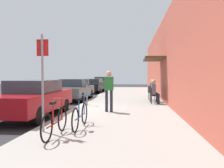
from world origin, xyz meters
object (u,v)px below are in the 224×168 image
Objects in this scene: parked_car_3 at (102,83)px; cafe_chair_0 at (153,94)px; parking_meter at (87,90)px; bicycle_0 at (55,122)px; cafe_chair_2 at (151,92)px; parked_car_1 at (75,89)px; parked_car_2 at (93,85)px; seated_patron_1 at (153,90)px; street_sign at (43,75)px; parked_car_0 at (34,98)px; seated_patron_0 at (155,91)px; bicycle_1 at (80,115)px; cafe_chair_1 at (152,93)px; pedestrian_standing at (109,88)px.

parked_car_3 is 5.06× the size of cafe_chair_0.
parking_meter is 5.51m from bicycle_0.
cafe_chair_2 is (2.97, 8.25, 0.14)m from bicycle_0.
parked_car_1 reaches higher than parked_car_2.
bicycle_0 is at bearing -77.14° from parked_car_1.
street_sign is at bearing -116.76° from seated_patron_1.
cafe_chair_0 is at bearing -70.66° from parked_car_3.
parked_car_0 is 3.41× the size of seated_patron_0.
parked_car_0 is at bearing 139.92° from bicycle_1.
parked_car_0 is 6.10m from cafe_chair_0.
cafe_chair_1 is at bearing 93.94° from seated_patron_0.
parking_meter is at bearing -151.28° from cafe_chair_1.
parked_car_0 is 2.59× the size of pedestrian_standing.
seated_patron_0 is (5.01, -8.57, 0.12)m from parked_car_2.
parked_car_0 is 5.06× the size of cafe_chair_2.
parked_car_1 is 1.69× the size of street_sign.
cafe_chair_1 is at bearing 41.82° from parked_car_0.
street_sign reaches higher than seated_patron_0.
parked_car_3 is at bearing 99.70° from pedestrian_standing.
parked_car_1 is at bearing -90.00° from parked_car_3.
cafe_chair_0 is (4.95, -2.22, -0.10)m from parked_car_1.
parking_meter is at bearing -151.76° from seated_patron_1.
parking_meter is at bearing 89.44° from street_sign.
bicycle_1 is at bearing -114.78° from cafe_chair_0.
cafe_chair_1 is (3.40, 1.86, -0.26)m from parking_meter.
seated_patron_0 reaches higher than bicycle_0.
seated_patron_0 is 1.48× the size of cafe_chair_2.
parked_car_3 is 20.27m from street_sign.
parked_car_2 is 9.16m from cafe_chair_1.
parked_car_2 is at bearing 95.84° from street_sign.
cafe_chair_0 is at bearing 16.23° from parking_meter.
parked_car_2 is 2.57× the size of bicycle_0.
cafe_chair_0 is (3.45, 6.09, -1.02)m from street_sign.
seated_patron_1 is at bearing -15.07° from parked_car_1.
bicycle_0 is 1.97× the size of cafe_chair_0.
parked_car_3 is (0.00, 5.52, 0.06)m from parked_car_2.
cafe_chair_0 is 0.89m from seated_patron_1.
bicycle_1 is (0.83, -4.57, -0.41)m from parking_meter.
parked_car_1 reaches higher than bicycle_1.
seated_patron_0 and seated_patron_1 have the same top height.
parked_car_3 is 5.06× the size of cafe_chair_1.
cafe_chair_2 is at bearing -68.10° from parked_car_3.
parked_car_0 is 6.64m from cafe_chair_1.
bicycle_1 is at bearing -79.68° from parking_meter.
parked_car_3 reaches higher than parked_car_1.
cafe_chair_2 is at bearing 89.97° from cafe_chair_0.
bicycle_0 is 0.99m from bicycle_1.
seated_patron_1 reaches higher than cafe_chair_2.
cafe_chair_2 is at bearing 39.18° from parking_meter.
parking_meter is (1.55, -3.21, 0.16)m from parked_car_1.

